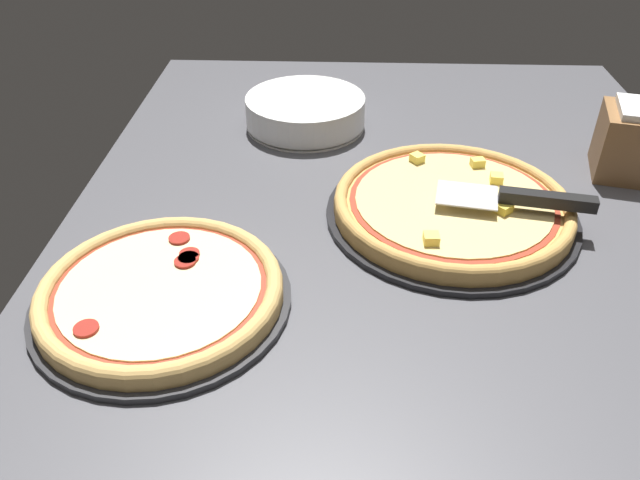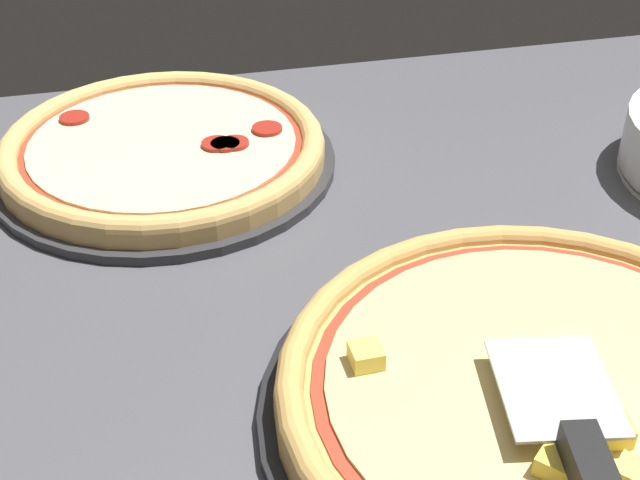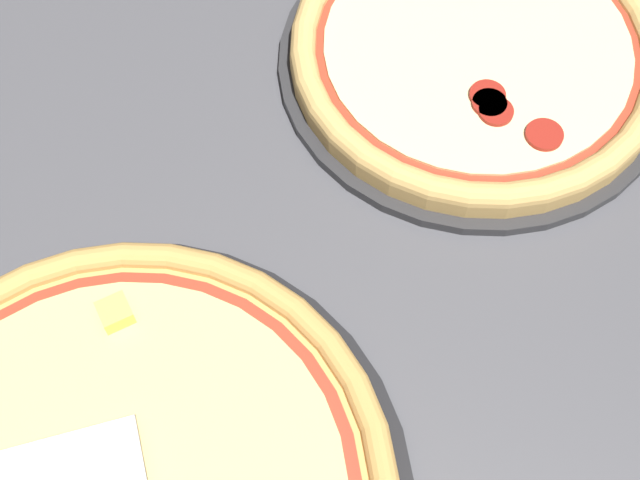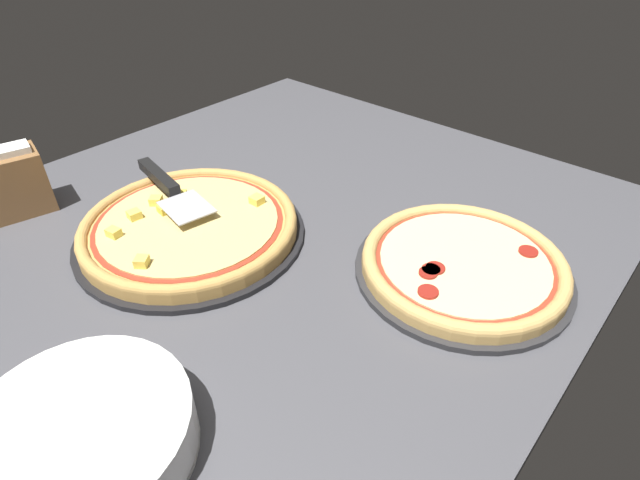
# 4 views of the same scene
# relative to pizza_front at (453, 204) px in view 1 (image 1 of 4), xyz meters

# --- Properties ---
(ground_plane) EXTENTS (1.44, 1.10, 0.04)m
(ground_plane) POSITION_rel_pizza_front_xyz_m (-0.01, 0.08, -0.04)
(ground_plane) COLOR #4C4C51
(pizza_pan_front) EXTENTS (0.40, 0.40, 0.01)m
(pizza_pan_front) POSITION_rel_pizza_front_xyz_m (-0.00, 0.00, -0.02)
(pizza_pan_front) COLOR black
(pizza_pan_front) RESTS_ON ground_plane
(pizza_front) EXTENTS (0.38, 0.38, 0.04)m
(pizza_front) POSITION_rel_pizza_front_xyz_m (0.00, 0.00, 0.00)
(pizza_front) COLOR tan
(pizza_front) RESTS_ON pizza_pan_front
(pizza_pan_back) EXTENTS (0.35, 0.35, 0.01)m
(pizza_pan_back) POSITION_rel_pizza_front_xyz_m (-0.23, 0.42, -0.02)
(pizza_pan_back) COLOR #2D2D30
(pizza_pan_back) RESTS_ON ground_plane
(pizza_back) EXTENTS (0.33, 0.33, 0.03)m
(pizza_back) POSITION_rel_pizza_front_xyz_m (-0.23, 0.42, -0.00)
(pizza_back) COLOR #DBAD60
(pizza_back) RESTS_ON pizza_pan_back
(serving_spatula) EXTENTS (0.09, 0.24, 0.02)m
(serving_spatula) POSITION_rel_pizza_front_xyz_m (-0.03, -0.11, 0.03)
(serving_spatula) COLOR #B7B7BC
(serving_spatula) RESTS_ON pizza_front
(plate_stack) EXTENTS (0.24, 0.24, 0.06)m
(plate_stack) POSITION_rel_pizza_front_xyz_m (0.33, 0.26, 0.01)
(plate_stack) COLOR white
(plate_stack) RESTS_ON ground_plane
(napkin_holder) EXTENTS (0.13, 0.10, 0.13)m
(napkin_holder) POSITION_rel_pizza_front_xyz_m (0.16, -0.32, 0.04)
(napkin_holder) COLOR olive
(napkin_holder) RESTS_ON ground_plane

